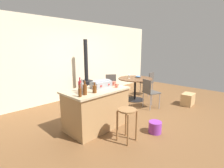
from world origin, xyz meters
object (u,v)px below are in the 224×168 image
at_px(cup_0, 107,82).
at_px(wine_glass, 129,75).
at_px(folding_chair_far, 111,85).
at_px(kitchen_island, 96,108).
at_px(wooden_stool, 127,117).
at_px(cardboard_box, 188,99).
at_px(folding_chair_near, 148,82).
at_px(bottle_0, 85,89).
at_px(wood_stove, 87,85).
at_px(bottle_1, 82,88).
at_px(cup_3, 114,83).
at_px(bottle_2, 95,89).
at_px(dining_table, 135,83).
at_px(bottle_3, 80,86).
at_px(plastic_bucket, 155,127).
at_px(serving_bowl, 138,77).
at_px(cup_2, 117,86).
at_px(bottle_4, 80,92).
at_px(cup_1, 82,87).
at_px(folding_chair_left, 150,91).
at_px(toolbox, 101,84).

distance_m(cup_0, wine_glass, 1.60).
distance_m(folding_chair_far, wine_glass, 0.69).
height_order(kitchen_island, wooden_stool, kitchen_island).
bearing_deg(cardboard_box, wooden_stool, 178.63).
height_order(folding_chair_near, bottle_0, bottle_0).
relative_size(wood_stove, wine_glass, 14.28).
height_order(bottle_1, cardboard_box, bottle_1).
bearing_deg(cup_3, bottle_2, -166.78).
bearing_deg(folding_chair_far, dining_table, -43.40).
distance_m(folding_chair_far, bottle_1, 2.43).
height_order(dining_table, wine_glass, wine_glass).
relative_size(wooden_stool, bottle_3, 2.19).
xyz_separation_m(bottle_0, plastic_bucket, (1.11, -0.93, -0.87)).
height_order(wine_glass, serving_bowl, wine_glass).
bearing_deg(serving_bowl, bottle_0, -164.82).
relative_size(bottle_0, cup_3, 2.24).
xyz_separation_m(bottle_1, cup_2, (0.85, -0.15, -0.07)).
relative_size(wood_stove, cup_3, 16.57).
relative_size(wooden_stool, bottle_1, 2.17).
xyz_separation_m(bottle_4, plastic_bucket, (1.26, -0.89, -0.85)).
relative_size(wood_stove, plastic_bucket, 7.54).
bearing_deg(wine_glass, bottle_3, -166.00).
relative_size(kitchen_island, bottle_1, 4.72).
relative_size(bottle_4, cup_2, 2.03).
xyz_separation_m(bottle_3, serving_bowl, (2.76, 0.49, -0.20)).
distance_m(bottle_0, plastic_bucket, 1.69).
xyz_separation_m(bottle_1, cup_1, (0.19, 0.28, -0.06)).
distance_m(kitchen_island, cup_0, 0.74).
bearing_deg(serving_bowl, cup_1, -171.86).
xyz_separation_m(folding_chair_left, cup_0, (-1.37, 0.40, 0.41)).
relative_size(cup_2, plastic_bucket, 0.41).
distance_m(bottle_3, serving_bowl, 2.81).
bearing_deg(cardboard_box, bottle_0, 167.49).
bearing_deg(plastic_bucket, bottle_4, 144.84).
height_order(folding_chair_far, bottle_2, bottle_2).
height_order(dining_table, cardboard_box, dining_table).
relative_size(bottle_3, cup_2, 2.64).
relative_size(wooden_stool, cup_0, 5.50).
bearing_deg(cup_1, bottle_4, -129.66).
distance_m(serving_bowl, cardboard_box, 1.75).
distance_m(wooden_stool, cup_0, 1.26).
height_order(bottle_4, cardboard_box, bottle_4).
distance_m(cup_0, serving_bowl, 1.93).
height_order(dining_table, wood_stove, wood_stove).
bearing_deg(cup_2, cup_1, 147.24).
distance_m(toolbox, bottle_0, 0.67).
relative_size(folding_chair_near, serving_bowl, 4.90).
height_order(folding_chair_left, cardboard_box, folding_chair_left).
height_order(dining_table, bottle_0, bottle_0).
distance_m(kitchen_island, cup_1, 0.58).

